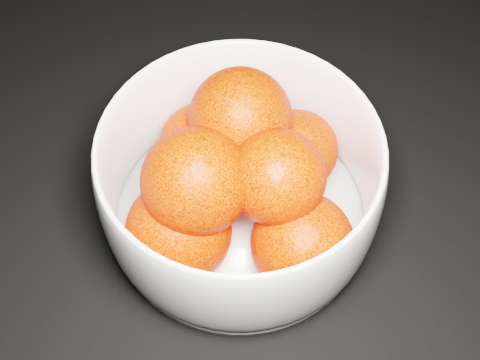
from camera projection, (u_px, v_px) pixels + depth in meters
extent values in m
cylinder|color=silver|center=(240.00, 216.00, 0.63)|extent=(0.24, 0.24, 0.01)
sphere|color=#FF280A|center=(297.00, 151.00, 0.62)|extent=(0.08, 0.08, 0.08)
sphere|color=#FF280A|center=(201.00, 145.00, 0.62)|extent=(0.08, 0.08, 0.08)
sphere|color=#FF280A|center=(179.00, 231.00, 0.57)|extent=(0.09, 0.09, 0.09)
sphere|color=#FF280A|center=(302.00, 244.00, 0.56)|extent=(0.09, 0.09, 0.09)
sphere|color=#FF280A|center=(240.00, 119.00, 0.58)|extent=(0.09, 0.09, 0.09)
sphere|color=#FF280A|center=(196.00, 182.00, 0.54)|extent=(0.09, 0.09, 0.09)
sphere|color=#FF280A|center=(277.00, 177.00, 0.54)|extent=(0.08, 0.08, 0.08)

